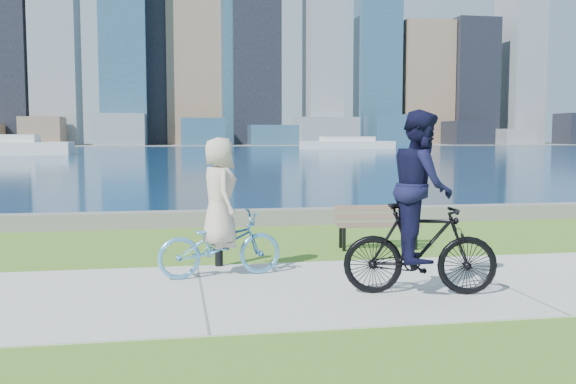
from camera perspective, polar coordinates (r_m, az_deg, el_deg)
name	(u,v)px	position (r m, az deg, el deg)	size (l,w,h in m)	color
ground	(493,282)	(9.39, 17.77, -7.64)	(320.00, 320.00, 0.00)	#406C1C
concrete_path	(493,281)	(9.39, 17.77, -7.58)	(80.00, 3.50, 0.02)	#ABACA6
seawall	(363,215)	(15.04, 6.72, -2.04)	(90.00, 0.50, 0.35)	#65635E
bay_water	(210,152)	(80.23, -6.97, 3.57)	(320.00, 131.00, 0.01)	#0C2C50
far_shore	(195,145)	(138.17, -8.27, 4.18)	(320.00, 30.00, 0.12)	slate
city_skyline	(203,30)	(139.66, -7.52, 14.11)	(181.89, 22.17, 76.00)	slate
ferry_far	(347,144)	(95.69, 5.28, 4.28)	(13.71, 3.92, 1.86)	silver
park_bench	(377,222)	(11.64, 7.91, -2.69)	(1.51, 0.62, 0.76)	black
bollard_lamp	(219,227)	(9.89, -6.18, -3.09)	(0.18, 0.18, 1.10)	black
cyclist_woman	(220,225)	(9.14, -6.09, -2.97)	(0.89, 1.85, 1.98)	#57A1D5
cyclist_man	(421,218)	(8.21, 11.71, -2.26)	(0.99, 2.00, 2.32)	black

